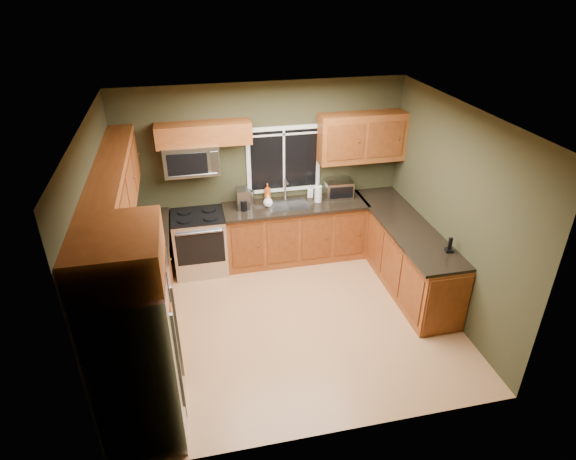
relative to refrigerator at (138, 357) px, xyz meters
name	(u,v)px	position (x,y,z in m)	size (l,w,h in m)	color
floor	(290,319)	(1.74, 1.30, -0.90)	(4.20, 4.20, 0.00)	#B47C4F
ceiling	(291,116)	(1.74, 1.30, 1.80)	(4.20, 4.20, 0.00)	white
back_wall	(264,173)	(1.74, 3.10, 0.45)	(4.20, 4.20, 0.00)	#33321E
front_wall	(336,328)	(1.74, -0.50, 0.45)	(4.20, 4.20, 0.00)	#33321E
left_wall	(104,249)	(-0.36, 1.30, 0.45)	(3.60, 3.60, 0.00)	#33321E
right_wall	(452,212)	(3.84, 1.30, 0.45)	(3.60, 3.60, 0.00)	#33321E
window	(284,159)	(2.04, 3.08, 0.65)	(1.12, 0.03, 1.02)	white
base_cabinets_left	(145,288)	(-0.06, 1.78, -0.45)	(0.60, 2.65, 0.90)	brown
countertop_left	(142,257)	(-0.04, 1.78, 0.02)	(0.65, 2.65, 0.04)	black
base_cabinets_back	(295,232)	(2.15, 2.80, -0.45)	(2.17, 0.60, 0.90)	brown
countertop_back	(296,206)	(2.15, 2.78, 0.02)	(2.17, 0.65, 0.04)	black
base_cabinets_peninsula	(404,254)	(3.54, 1.84, -0.45)	(0.60, 2.52, 0.90)	brown
countertop_peninsula	(406,225)	(3.51, 1.85, 0.02)	(0.65, 2.50, 0.04)	black
upper_cabinets_left	(116,188)	(-0.20, 1.78, 0.96)	(0.33, 2.65, 0.72)	brown
upper_cabinets_back_left	(204,134)	(0.89, 2.94, 1.17)	(1.30, 0.33, 0.30)	brown
upper_cabinets_back_right	(362,137)	(3.19, 2.94, 0.96)	(1.30, 0.33, 0.72)	brown
upper_cabinet_over_fridge	(117,253)	(0.00, 0.00, 1.13)	(0.72, 0.90, 0.38)	brown
refrigerator	(138,357)	(0.00, 0.00, 0.00)	(0.74, 0.90, 1.80)	#B7B7BC
range	(200,242)	(0.69, 2.77, -0.43)	(0.76, 0.69, 0.94)	#B7B7BC
microwave	(191,159)	(0.69, 2.91, 0.83)	(0.76, 0.41, 0.42)	#B7B7BC
sink	(288,204)	(2.04, 2.79, 0.05)	(0.60, 0.42, 0.36)	slate
toaster_oven	(338,189)	(2.86, 2.92, 0.17)	(0.43, 0.34, 0.26)	#B7B7BC
coffee_maker	(243,199)	(1.37, 2.82, 0.18)	(0.19, 0.25, 0.30)	slate
kettle	(250,197)	(1.49, 2.95, 0.15)	(0.18, 0.18, 0.25)	#B7B7BC
paper_towel_roll	(318,194)	(2.51, 2.81, 0.17)	(0.13, 0.13, 0.28)	white
soap_bottle_a	(268,192)	(1.77, 3.00, 0.18)	(0.11, 0.11, 0.28)	#C94E12
soap_bottle_b	(310,191)	(2.44, 3.00, 0.13)	(0.09, 0.09, 0.19)	white
soap_bottle_c	(268,201)	(1.74, 2.80, 0.13)	(0.14, 0.14, 0.18)	white
cordless_phone	(449,248)	(3.72, 1.04, 0.10)	(0.11, 0.11, 0.20)	black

